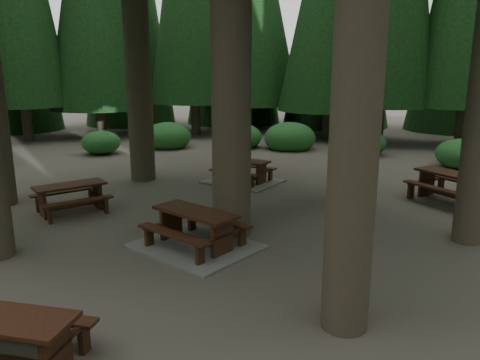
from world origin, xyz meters
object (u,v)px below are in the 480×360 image
at_px(picnic_table_a, 196,235).
at_px(picnic_table_d, 450,183).
at_px(picnic_table_e, 3,336).
at_px(picnic_table_b, 71,194).
at_px(picnic_table_c, 243,175).

relative_size(picnic_table_a, picnic_table_d, 1.12).
height_order(picnic_table_d, picnic_table_e, picnic_table_d).
xyz_separation_m(picnic_table_b, picnic_table_c, (2.49, 4.83, -0.25)).
bearing_deg(picnic_table_e, picnic_table_d, 53.33).
bearing_deg(picnic_table_b, picnic_table_c, 0.40).
bearing_deg(picnic_table_a, picnic_table_c, 119.81).
height_order(picnic_table_c, picnic_table_e, picnic_table_e).
relative_size(picnic_table_b, picnic_table_c, 0.90).
bearing_deg(picnic_table_c, picnic_table_b, -109.79).
xyz_separation_m(picnic_table_a, picnic_table_b, (-4.08, 0.63, 0.22)).
relative_size(picnic_table_d, picnic_table_e, 1.20).
distance_m(picnic_table_c, picnic_table_e, 10.08).
distance_m(picnic_table_d, picnic_table_e, 11.31).
bearing_deg(picnic_table_b, picnic_table_d, -30.44).
relative_size(picnic_table_c, picnic_table_d, 0.99).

